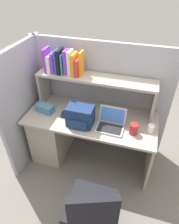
# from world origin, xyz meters

# --- Properties ---
(ground_plane) EXTENTS (8.00, 8.00, 0.00)m
(ground_plane) POSITION_xyz_m (0.00, 0.00, 0.00)
(ground_plane) COLOR slate
(desk) EXTENTS (1.60, 0.70, 0.73)m
(desk) POSITION_xyz_m (-0.39, 0.00, 0.40)
(desk) COLOR #AAA093
(desk) RESTS_ON ground_plane
(cubicle_partition_rear) EXTENTS (1.84, 0.05, 1.55)m
(cubicle_partition_rear) POSITION_xyz_m (0.00, 0.38, 0.78)
(cubicle_partition_rear) COLOR #9E9EA8
(cubicle_partition_rear) RESTS_ON ground_plane
(cubicle_partition_left) EXTENTS (0.05, 1.06, 1.55)m
(cubicle_partition_left) POSITION_xyz_m (-0.85, -0.05, 0.78)
(cubicle_partition_left) COLOR #9E9EA8
(cubicle_partition_left) RESTS_ON ground_plane
(overhead_hutch) EXTENTS (1.44, 0.28, 0.45)m
(overhead_hutch) POSITION_xyz_m (0.00, 0.20, 1.08)
(overhead_hutch) COLOR gray
(overhead_hutch) RESTS_ON desk
(reference_books_on_shelf) EXTENTS (0.46, 0.18, 0.29)m
(reference_books_on_shelf) POSITION_xyz_m (-0.39, 0.20, 1.31)
(reference_books_on_shelf) COLOR purple
(reference_books_on_shelf) RESTS_ON overhead_hutch
(laptop) EXTENTS (0.31, 0.27, 0.22)m
(laptop) POSITION_xyz_m (0.27, -0.10, 0.78)
(laptop) COLOR #B7BABF
(laptop) RESTS_ON desk
(backpack) EXTENTS (0.30, 0.23, 0.24)m
(backpack) POSITION_xyz_m (-0.08, -0.15, 0.85)
(backpack) COLOR navy
(backpack) RESTS_ON desk
(computer_mouse) EXTENTS (0.07, 0.11, 0.03)m
(computer_mouse) POSITION_xyz_m (-0.33, -0.06, 0.75)
(computer_mouse) COLOR #262628
(computer_mouse) RESTS_ON desk
(paper_cup) EXTENTS (0.08, 0.08, 0.09)m
(paper_cup) POSITION_xyz_m (0.71, -0.05, 0.77)
(paper_cup) COLOR white
(paper_cup) RESTS_ON desk
(tissue_box) EXTENTS (0.24, 0.16, 0.10)m
(tissue_box) POSITION_xyz_m (-0.58, -0.05, 0.78)
(tissue_box) COLOR teal
(tissue_box) RESTS_ON desk
(snack_canister) EXTENTS (0.10, 0.10, 0.13)m
(snack_canister) POSITION_xyz_m (0.53, -0.13, 0.79)
(snack_canister) COLOR maroon
(snack_canister) RESTS_ON desk
(office_chair) EXTENTS (0.53, 0.55, 0.93)m
(office_chair) POSITION_xyz_m (0.30, -0.99, 0.39)
(office_chair) COLOR black
(office_chair) RESTS_ON ground_plane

